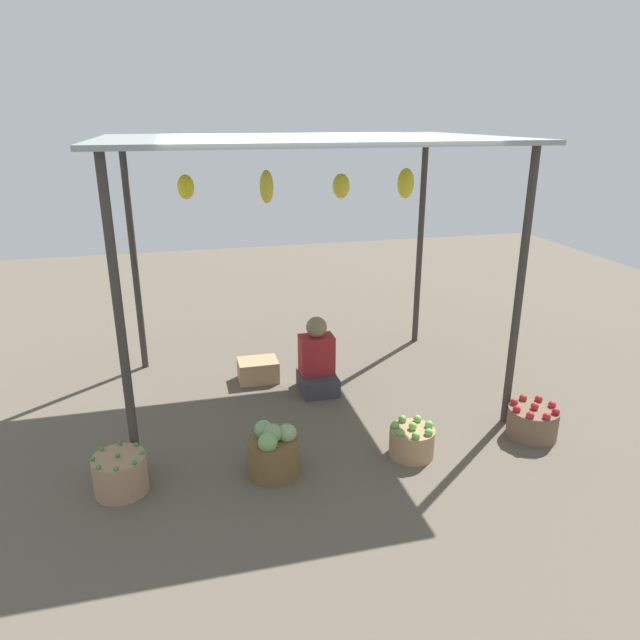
{
  "coord_description": "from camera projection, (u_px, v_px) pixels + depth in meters",
  "views": [
    {
      "loc": [
        -1.19,
        -5.21,
        2.65
      ],
      "look_at": [
        0.0,
        -0.53,
        0.95
      ],
      "focal_mm": 32.54,
      "sensor_mm": 36.0,
      "label": 1
    }
  ],
  "objects": [
    {
      "name": "vendor_person",
      "position": [
        317.0,
        363.0,
        5.85
      ],
      "size": [
        0.36,
        0.44,
        0.78
      ],
      "color": "#38373F",
      "rests_on": "ground"
    },
    {
      "name": "market_stall_structure",
      "position": [
        306.0,
        159.0,
        5.17
      ],
      "size": [
        3.54,
        2.39,
        2.48
      ],
      "color": "#38332D",
      "rests_on": "ground"
    },
    {
      "name": "ground_plane",
      "position": [
        307.0,
        391.0,
        5.92
      ],
      "size": [
        14.0,
        14.0,
        0.0
      ],
      "primitive_type": "plane",
      "color": "#5F5549"
    },
    {
      "name": "basket_cabbages",
      "position": [
        273.0,
        452.0,
        4.5
      ],
      "size": [
        0.4,
        0.4,
        0.43
      ],
      "color": "brown",
      "rests_on": "ground"
    },
    {
      "name": "basket_green_chilies",
      "position": [
        120.0,
        474.0,
        4.3
      ],
      "size": [
        0.39,
        0.39,
        0.33
      ],
      "color": "#A07E5E",
      "rests_on": "ground"
    },
    {
      "name": "basket_green_apples",
      "position": [
        412.0,
        441.0,
        4.77
      ],
      "size": [
        0.37,
        0.37,
        0.3
      ],
      "color": "#A5825A",
      "rests_on": "ground"
    },
    {
      "name": "wooden_crate_near_vendor",
      "position": [
        258.0,
        370.0,
        6.13
      ],
      "size": [
        0.41,
        0.3,
        0.23
      ],
      "primitive_type": "cube",
      "color": "tan",
      "rests_on": "ground"
    },
    {
      "name": "basket_red_apples",
      "position": [
        533.0,
        422.0,
        5.05
      ],
      "size": [
        0.43,
        0.43,
        0.32
      ],
      "color": "brown",
      "rests_on": "ground"
    }
  ]
}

